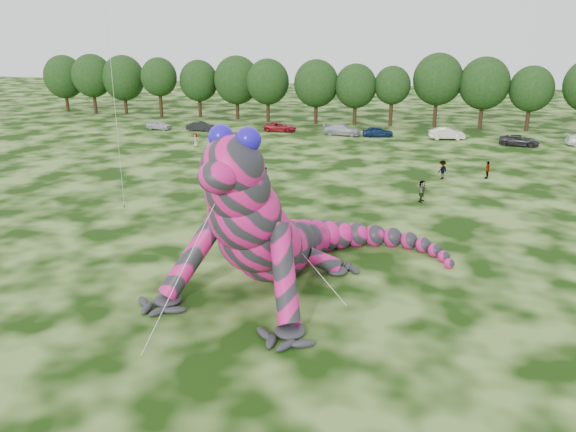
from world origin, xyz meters
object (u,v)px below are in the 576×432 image
(spectator_5, at_px, (422,191))
(spectator_4, at_px, (196,140))
(tree_3, at_px, (160,88))
(car_5, at_px, (447,133))
(tree_8, at_px, (355,95))
(tree_5, at_px, (237,88))
(tree_1, at_px, (93,84))
(car_0, at_px, (159,125))
(inflatable_gecko, at_px, (279,197))
(spectator_3, at_px, (487,170))
(tree_9, at_px, (392,96))
(tree_0, at_px, (65,84))
(car_2, at_px, (280,127))
(tree_7, at_px, (316,92))
(car_1, at_px, (201,126))
(car_6, at_px, (519,140))
(tree_10, at_px, (437,90))
(tree_11, at_px, (483,93))
(spectator_0, at_px, (219,171))
(tree_6, at_px, (268,91))
(spectator_1, at_px, (266,176))
(car_3, at_px, (342,130))
(spectator_2, at_px, (442,170))
(tree_4, at_px, (199,89))
(tree_2, at_px, (124,85))
(car_4, at_px, (378,132))
(tree_12, at_px, (530,99))

(spectator_5, distance_m, spectator_4, 31.88)
(tree_3, distance_m, car_5, 45.69)
(tree_8, relative_size, spectator_5, 4.90)
(tree_3, relative_size, tree_5, 0.96)
(tree_1, xyz_separation_m, car_0, (17.59, -11.82, -4.27))
(inflatable_gecko, distance_m, tree_8, 54.79)
(spectator_3, bearing_deg, tree_9, -137.28)
(car_5, relative_size, spectator_4, 2.68)
(tree_0, bearing_deg, inflatable_gecko, -46.90)
(car_5, bearing_deg, car_2, 78.70)
(inflatable_gecko, bearing_deg, tree_7, 111.65)
(car_1, xyz_separation_m, spectator_4, (3.71, -10.57, 0.18))
(tree_5, xyz_separation_m, car_6, (40.69, -12.17, -4.24))
(tree_10, relative_size, tree_11, 1.04)
(spectator_5, relative_size, spectator_0, 0.99)
(tree_9, bearing_deg, tree_11, 3.82)
(tree_6, bearing_deg, spectator_1, -74.32)
(car_1, relative_size, car_2, 0.88)
(car_3, relative_size, spectator_3, 2.93)
(spectator_4, distance_m, spectator_2, 30.20)
(tree_4, xyz_separation_m, spectator_5, (36.12, -39.42, -3.61))
(car_3, height_order, spectator_2, spectator_2)
(tree_2, height_order, tree_6, tree_2)
(tree_3, bearing_deg, tree_10, 2.01)
(tree_0, bearing_deg, tree_7, -3.13)
(spectator_2, bearing_deg, car_4, -118.17)
(car_4, distance_m, spectator_2, 22.31)
(tree_9, bearing_deg, spectator_0, -110.33)
(tree_1, relative_size, car_0, 2.63)
(car_3, bearing_deg, tree_7, 35.81)
(tree_0, xyz_separation_m, tree_6, (37.00, -2.55, -0.01))
(tree_8, height_order, car_6, tree_8)
(spectator_4, height_order, spectator_1, spectator_4)
(car_3, distance_m, car_5, 13.73)
(tree_9, bearing_deg, tree_6, -177.97)
(spectator_3, bearing_deg, car_3, -117.71)
(tree_3, relative_size, tree_8, 1.06)
(tree_3, height_order, tree_8, tree_3)
(tree_7, relative_size, spectator_5, 5.19)
(tree_5, distance_m, tree_8, 18.97)
(tree_10, xyz_separation_m, spectator_1, (-15.03, -37.26, -4.43))
(tree_10, bearing_deg, tree_12, -3.80)
(car_1, bearing_deg, spectator_1, -149.30)
(tree_3, bearing_deg, car_1, -43.36)
(tree_0, xyz_separation_m, tree_11, (68.34, -1.04, 0.28))
(spectator_3, bearing_deg, spectator_2, -52.05)
(tree_12, xyz_separation_m, spectator_3, (-7.60, -29.17, -3.64))
(spectator_0, bearing_deg, tree_8, 93.41)
(car_2, bearing_deg, spectator_3, -128.07)
(spectator_4, bearing_deg, spectator_5, -19.81)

